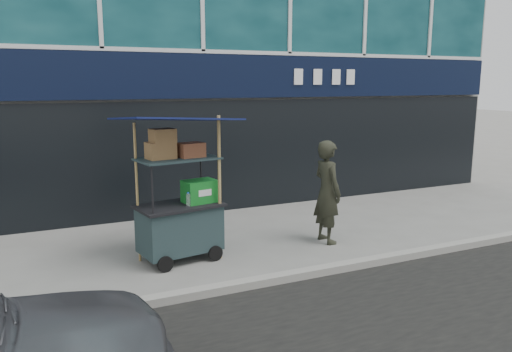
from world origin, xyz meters
name	(u,v)px	position (x,y,z in m)	size (l,w,h in m)	color
ground	(292,274)	(0.00, 0.00, 0.00)	(80.00, 80.00, 0.00)	slate
curb	(299,275)	(0.00, -0.20, 0.06)	(80.00, 0.18, 0.12)	gray
vendor_cart	(180,209)	(-1.30, 1.29, 0.82)	(1.91, 1.49, 2.33)	#1C2E2F
vendor_man	(327,192)	(1.28, 1.10, 0.90)	(0.66, 0.43, 1.80)	#26281D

